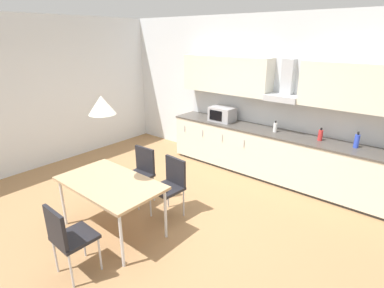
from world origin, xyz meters
The scene contains 15 objects.
ground_plane centered at (0.00, 0.00, -0.01)m, with size 9.29×7.58×0.02m, color #9E754C.
wall_back centered at (0.00, 2.58, 1.44)m, with size 7.43×0.10×2.88m, color silver.
wall_left centered at (-3.15, 0.00, 1.44)m, with size 0.10×6.06×2.88m, color silver.
kitchen_counter centered at (0.74, 2.22, 0.45)m, with size 4.30×0.63×0.89m.
backsplash_tile centered at (0.74, 2.51, 1.14)m, with size 4.28×0.02×0.51m, color silver.
upper_wall_cabinets centered at (0.74, 2.36, 1.78)m, with size 4.28×0.40×0.70m.
microwave centered at (-0.44, 2.22, 1.03)m, with size 0.48×0.35×0.28m.
bottle_blue centered at (1.99, 2.27, 1.00)m, with size 0.07×0.07×0.25m.
bottle_red centered at (1.46, 2.26, 0.98)m, with size 0.07×0.07×0.21m.
bottle_white centered at (0.69, 2.22, 0.98)m, with size 0.07×0.07×0.20m.
dining_table centered at (-0.21, -0.64, 0.69)m, with size 1.40×0.82×0.74m.
chair_far_right centered at (0.11, 0.15, 0.53)m, with size 0.43×0.43×0.87m.
chair_far_left centered at (-0.53, 0.15, 0.53)m, with size 0.42×0.42×0.87m.
chair_near_right centered at (0.10, -1.43, 0.53)m, with size 0.41×0.41×0.87m.
pendant_lamp centered at (-0.21, -0.64, 1.74)m, with size 0.32×0.32×0.22m, color silver.
Camera 1 is at (2.80, -2.61, 2.50)m, focal length 28.00 mm.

